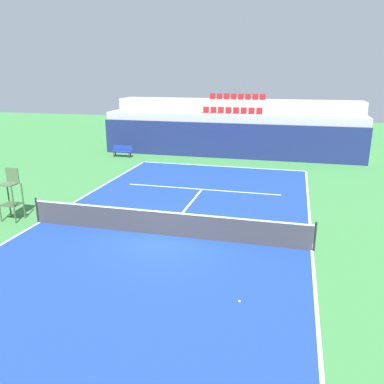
% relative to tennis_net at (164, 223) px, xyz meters
% --- Properties ---
extents(ground_plane, '(80.00, 80.00, 0.00)m').
position_rel_tennis_net_xyz_m(ground_plane, '(0.00, 0.00, -0.51)').
color(ground_plane, '#387A3D').
extents(court_surface, '(11.00, 24.00, 0.01)m').
position_rel_tennis_net_xyz_m(court_surface, '(0.00, 0.00, -0.50)').
color(court_surface, navy).
rests_on(court_surface, ground_plane).
extents(baseline_far, '(11.00, 0.10, 0.00)m').
position_rel_tennis_net_xyz_m(baseline_far, '(0.00, 11.95, -0.50)').
color(baseline_far, white).
rests_on(baseline_far, court_surface).
extents(sideline_left, '(0.10, 24.00, 0.00)m').
position_rel_tennis_net_xyz_m(sideline_left, '(-5.45, 0.00, -0.50)').
color(sideline_left, white).
rests_on(sideline_left, court_surface).
extents(sideline_right, '(0.10, 24.00, 0.00)m').
position_rel_tennis_net_xyz_m(sideline_right, '(5.45, 0.00, -0.50)').
color(sideline_right, white).
rests_on(sideline_right, court_surface).
extents(service_line_far, '(8.26, 0.10, 0.00)m').
position_rel_tennis_net_xyz_m(service_line_far, '(0.00, 6.40, -0.50)').
color(service_line_far, white).
rests_on(service_line_far, court_surface).
extents(centre_service_line, '(0.10, 6.40, 0.00)m').
position_rel_tennis_net_xyz_m(centre_service_line, '(0.00, 3.20, -0.50)').
color(centre_service_line, white).
rests_on(centre_service_line, court_surface).
extents(back_wall, '(18.99, 0.30, 2.51)m').
position_rel_tennis_net_xyz_m(back_wall, '(0.00, 14.69, 0.75)').
color(back_wall, navy).
rests_on(back_wall, ground_plane).
extents(stands_tier_lower, '(18.99, 2.40, 3.08)m').
position_rel_tennis_net_xyz_m(stands_tier_lower, '(0.00, 16.04, 1.03)').
color(stands_tier_lower, '#9E9E99').
rests_on(stands_tier_lower, ground_plane).
extents(stands_tier_upper, '(18.99, 2.40, 3.94)m').
position_rel_tennis_net_xyz_m(stands_tier_upper, '(0.00, 18.44, 1.46)').
color(stands_tier_upper, '#9E9E99').
rests_on(stands_tier_upper, ground_plane).
extents(seating_row_lower, '(4.41, 0.44, 0.44)m').
position_rel_tennis_net_xyz_m(seating_row_lower, '(0.00, 16.14, 2.69)').
color(seating_row_lower, maroon).
rests_on(seating_row_lower, stands_tier_lower).
extents(seating_row_upper, '(4.41, 0.44, 0.44)m').
position_rel_tennis_net_xyz_m(seating_row_upper, '(0.00, 18.54, 3.55)').
color(seating_row_upper, maroon).
rests_on(seating_row_upper, stands_tier_upper).
extents(tennis_net, '(11.08, 0.08, 1.07)m').
position_rel_tennis_net_xyz_m(tennis_net, '(0.00, 0.00, 0.00)').
color(tennis_net, black).
rests_on(tennis_net, court_surface).
extents(umpire_chair, '(0.76, 0.66, 2.20)m').
position_rel_tennis_net_xyz_m(umpire_chair, '(-6.70, 0.06, 0.68)').
color(umpire_chair, '#334C2D').
rests_on(umpire_chair, ground_plane).
extents(player_bench, '(1.50, 0.40, 0.85)m').
position_rel_tennis_net_xyz_m(player_bench, '(-7.56, 13.16, -0.00)').
color(player_bench, navy).
rests_on(player_bench, ground_plane).
extents(tennis_ball_0, '(0.07, 0.07, 0.07)m').
position_rel_tennis_net_xyz_m(tennis_ball_0, '(3.43, -3.88, -0.47)').
color(tennis_ball_0, '#CCE033').
rests_on(tennis_ball_0, court_surface).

